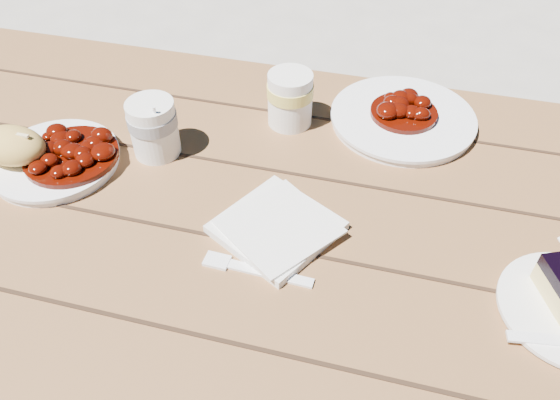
% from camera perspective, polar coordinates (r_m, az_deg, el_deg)
% --- Properties ---
extents(picnic_table, '(2.00, 1.55, 0.75)m').
position_cam_1_polar(picnic_table, '(0.94, 5.69, -8.75)').
color(picnic_table, brown).
rests_on(picnic_table, ground).
extents(main_plate, '(0.20, 0.20, 0.02)m').
position_cam_1_polar(main_plate, '(0.97, -22.40, 3.78)').
color(main_plate, white).
rests_on(main_plate, picnic_table).
extents(goulash_stew, '(0.15, 0.15, 0.04)m').
position_cam_1_polar(goulash_stew, '(0.94, -21.20, 5.05)').
color(goulash_stew, '#440A02').
rests_on(goulash_stew, main_plate).
extents(bread_roll, '(0.11, 0.08, 0.06)m').
position_cam_1_polar(bread_roll, '(0.97, -26.28, 5.13)').
color(bread_roll, '#DCB154').
rests_on(bread_roll, main_plate).
extents(fork_dessert, '(0.16, 0.05, 0.00)m').
position_cam_1_polar(fork_dessert, '(0.75, 27.24, -12.93)').
color(fork_dessert, white).
rests_on(fork_dessert, dessert_plate).
extents(coffee_cup, '(0.08, 0.08, 0.10)m').
position_cam_1_polar(coffee_cup, '(0.92, -13.05, 7.33)').
color(coffee_cup, white).
rests_on(coffee_cup, picnic_table).
extents(napkin_stack, '(0.20, 0.20, 0.01)m').
position_cam_1_polar(napkin_stack, '(0.79, -0.38, -2.88)').
color(napkin_stack, white).
rests_on(napkin_stack, picnic_table).
extents(fork_table, '(0.16, 0.03, 0.00)m').
position_cam_1_polar(fork_table, '(0.75, -1.20, -7.64)').
color(fork_table, white).
rests_on(fork_table, picnic_table).
extents(second_plate, '(0.25, 0.25, 0.02)m').
position_cam_1_polar(second_plate, '(1.02, 12.68, 8.27)').
color(second_plate, white).
rests_on(second_plate, picnic_table).
extents(second_stew, '(0.12, 0.12, 0.04)m').
position_cam_1_polar(second_stew, '(1.00, 12.94, 9.61)').
color(second_stew, '#440A02').
rests_on(second_stew, second_plate).
extents(second_cup, '(0.08, 0.08, 0.10)m').
position_cam_1_polar(second_cup, '(0.97, 1.06, 10.50)').
color(second_cup, white).
rests_on(second_cup, picnic_table).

